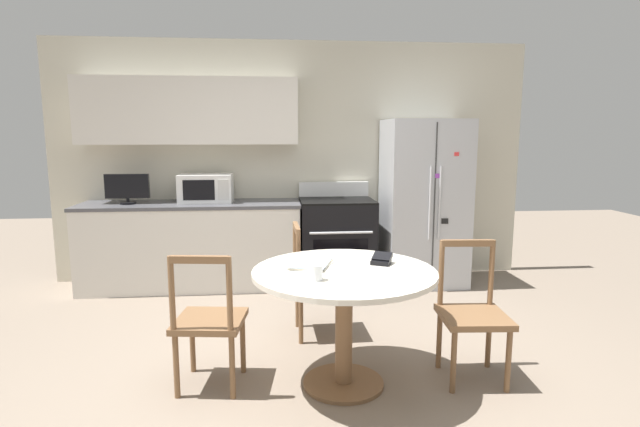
# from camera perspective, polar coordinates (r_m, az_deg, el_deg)

# --- Properties ---
(ground_plane) EXTENTS (14.00, 14.00, 0.00)m
(ground_plane) POSITION_cam_1_polar(r_m,az_deg,el_deg) (3.36, -0.97, -19.52)
(ground_plane) COLOR gray
(back_wall) EXTENTS (5.20, 0.44, 2.60)m
(back_wall) POSITION_cam_1_polar(r_m,az_deg,el_deg) (5.53, -6.24, 7.40)
(back_wall) COLOR beige
(back_wall) RESTS_ON ground_plane
(kitchen_counter) EXTENTS (2.27, 0.64, 0.90)m
(kitchen_counter) POSITION_cam_1_polar(r_m,az_deg,el_deg) (5.42, -14.39, -3.52)
(kitchen_counter) COLOR silver
(kitchen_counter) RESTS_ON ground_plane
(refrigerator) EXTENTS (0.84, 0.73, 1.76)m
(refrigerator) POSITION_cam_1_polar(r_m,az_deg,el_deg) (5.46, 11.77, 1.23)
(refrigerator) COLOR #B2B5BA
(refrigerator) RESTS_ON ground_plane
(oven_range) EXTENTS (0.77, 0.68, 1.08)m
(oven_range) POSITION_cam_1_polar(r_m,az_deg,el_deg) (5.37, 1.91, -3.17)
(oven_range) COLOR black
(oven_range) RESTS_ON ground_plane
(microwave) EXTENTS (0.54, 0.38, 0.29)m
(microwave) POSITION_cam_1_polar(r_m,az_deg,el_deg) (5.36, -12.89, 2.85)
(microwave) COLOR white
(microwave) RESTS_ON kitchen_counter
(countertop_tv) EXTENTS (0.43, 0.16, 0.31)m
(countertop_tv) POSITION_cam_1_polar(r_m,az_deg,el_deg) (5.43, -21.17, 2.77)
(countertop_tv) COLOR black
(countertop_tv) RESTS_ON kitchen_counter
(dining_table) EXTENTS (1.15, 1.15, 0.77)m
(dining_table) POSITION_cam_1_polar(r_m,az_deg,el_deg) (3.18, 2.77, -9.19)
(dining_table) COLOR beige
(dining_table) RESTS_ON ground_plane
(dining_chair_left) EXTENTS (0.47, 0.47, 0.90)m
(dining_chair_left) POSITION_cam_1_polar(r_m,az_deg,el_deg) (3.29, -12.59, -12.00)
(dining_chair_left) COLOR brown
(dining_chair_left) RESTS_ON ground_plane
(dining_chair_right) EXTENTS (0.45, 0.45, 0.90)m
(dining_chair_right) POSITION_cam_1_polar(r_m,az_deg,el_deg) (3.48, 17.00, -10.99)
(dining_chair_right) COLOR brown
(dining_chair_right) RESTS_ON ground_plane
(dining_chair_far) EXTENTS (0.43, 0.43, 0.90)m
(dining_chair_far) POSITION_cam_1_polar(r_m,az_deg,el_deg) (4.02, -0.38, -7.84)
(dining_chair_far) COLOR brown
(dining_chair_far) RESTS_ON ground_plane
(candle_glass) EXTENTS (0.08, 0.08, 0.09)m
(candle_glass) POSITION_cam_1_polar(r_m,az_deg,el_deg) (2.91, -0.45, -6.89)
(candle_glass) COLOR silver
(candle_glass) RESTS_ON dining_table
(wallet) EXTENTS (0.16, 0.17, 0.07)m
(wallet) POSITION_cam_1_polar(r_m,az_deg,el_deg) (3.29, 7.05, -5.27)
(wallet) COLOR black
(wallet) RESTS_ON dining_table
(mail_stack) EXTENTS (0.33, 0.37, 0.02)m
(mail_stack) POSITION_cam_1_polar(r_m,az_deg,el_deg) (3.23, -1.01, -5.77)
(mail_stack) COLOR white
(mail_stack) RESTS_ON dining_table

